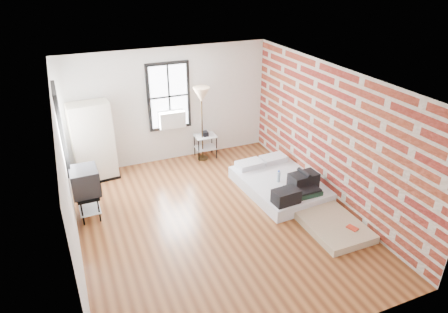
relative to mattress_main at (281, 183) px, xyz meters
name	(u,v)px	position (x,y,z in m)	size (l,w,h in m)	color
ground	(216,221)	(-1.75, -0.50, -0.18)	(6.00, 6.00, 0.00)	#572D17
room_shell	(219,130)	(-1.51, -0.14, 1.56)	(5.02, 6.02, 2.80)	silver
mattress_main	(281,183)	(0.00, 0.00, 0.00)	(1.65, 2.16, 0.66)	white
mattress_bare	(319,212)	(0.18, -1.18, -0.06)	(0.99, 1.88, 0.41)	#C2AC8C
wardrobe	(93,142)	(-3.63, 2.15, 0.73)	(0.96, 0.60, 1.82)	black
side_table	(205,140)	(-0.94, 2.22, 0.30)	(0.55, 0.45, 0.70)	black
floor_lamp	(201,98)	(-1.04, 2.15, 1.43)	(0.40, 0.40, 1.87)	#332411
tv_stand	(85,183)	(-3.96, 0.66, 0.55)	(0.52, 0.73, 1.03)	black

